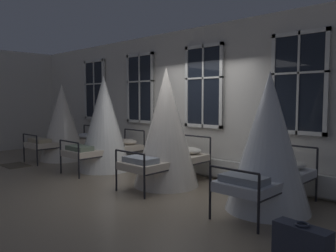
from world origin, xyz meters
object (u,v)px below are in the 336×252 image
object	(u,v)px
cot_second	(104,125)
suitcase_dark	(302,247)
cot_fourth	(269,144)
cot_first	(63,123)
cot_third	(166,129)

from	to	relation	value
cot_second	suitcase_dark	world-z (taller)	cot_second
cot_fourth	suitcase_dark	world-z (taller)	cot_fourth
cot_first	cot_second	size ratio (longest dim) A/B	0.93
cot_third	cot_first	bearing A→B (deg)	88.46
cot_first	suitcase_dark	world-z (taller)	cot_first
cot_third	cot_fourth	world-z (taller)	cot_third
suitcase_dark	cot_fourth	bearing A→B (deg)	134.56
cot_first	suitcase_dark	bearing A→B (deg)	-102.11
cot_first	cot_second	distance (m)	1.98
cot_fourth	suitcase_dark	distance (m)	1.99
cot_fourth	cot_second	bearing A→B (deg)	89.87
cot_third	suitcase_dark	xyz separation A→B (m)	(3.30, -1.41, -0.88)
cot_first	cot_fourth	bearing A→B (deg)	-91.14
cot_fourth	suitcase_dark	size ratio (longest dim) A/B	3.66
cot_second	cot_fourth	bearing A→B (deg)	-90.83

